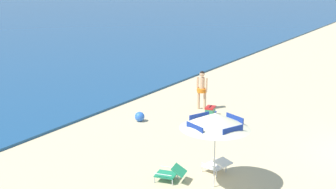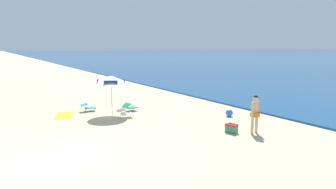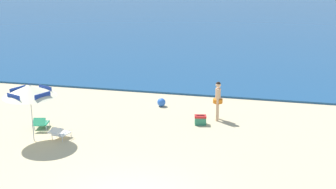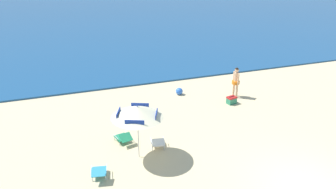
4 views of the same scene
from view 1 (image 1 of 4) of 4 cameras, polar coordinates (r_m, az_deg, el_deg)
name	(u,v)px [view 1 (image 1 of 4)]	position (r m, az deg, el deg)	size (l,w,h in m)	color
beach_umbrella_striped_main	(215,121)	(14.08, 5.45, -3.01)	(2.79, 2.79, 2.32)	silver
lounge_chair_under_umbrella	(171,173)	(15.01, 0.29, -8.97)	(0.73, 0.99, 0.52)	#1E7F56
lounge_chair_facing_sea	(217,165)	(15.62, 5.65, -8.00)	(0.68, 0.93, 0.49)	white
person_standing_near_shore	(202,87)	(21.84, 3.90, 0.83)	(0.42, 0.51, 1.73)	#D8A87F
cooler_box	(210,111)	(21.18, 4.85, -1.90)	(0.56, 0.45, 0.43)	#2D7F5B
beach_ball	(140,117)	(20.40, -3.26, -2.55)	(0.40, 0.40, 0.40)	blue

